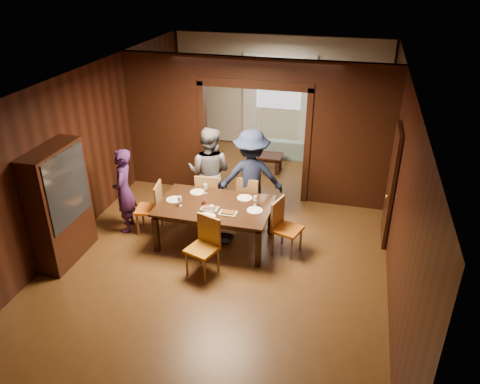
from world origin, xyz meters
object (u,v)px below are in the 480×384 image
(sofa, at_px, (279,146))
(hutch, at_px, (60,205))
(chair_near, at_px, (202,248))
(dining_table, at_px, (215,224))
(person_purple, at_px, (124,191))
(chair_right, at_px, (288,228))
(chair_far_l, at_px, (209,195))
(person_navy, at_px, (251,177))
(chair_far_r, at_px, (251,198))
(person_grey, at_px, (209,172))
(chair_left, at_px, (148,208))
(coffee_table, at_px, (265,162))

(sofa, distance_m, hutch, 6.04)
(chair_near, bearing_deg, dining_table, 113.38)
(person_purple, height_order, chair_right, person_purple)
(dining_table, bearing_deg, hutch, -155.12)
(chair_right, bearing_deg, chair_far_l, 81.48)
(person_navy, xyz_separation_m, chair_right, (0.85, -0.90, -0.44))
(chair_far_l, distance_m, chair_far_r, 0.82)
(person_grey, bearing_deg, hutch, 49.05)
(dining_table, relative_size, hutch, 0.98)
(chair_left, bearing_deg, dining_table, 77.06)
(sofa, relative_size, chair_far_r, 1.76)
(person_navy, distance_m, sofa, 3.44)
(sofa, relative_size, chair_near, 1.76)
(dining_table, xyz_separation_m, chair_far_l, (-0.37, 0.82, 0.10))
(sofa, height_order, coffee_table, sofa)
(person_grey, bearing_deg, person_navy, 178.80)
(sofa, relative_size, chair_far_l, 1.76)
(hutch, bearing_deg, chair_far_r, 35.94)
(dining_table, xyz_separation_m, chair_left, (-1.30, 0.07, 0.10))
(dining_table, bearing_deg, person_navy, 64.33)
(coffee_table, relative_size, chair_left, 0.82)
(person_purple, distance_m, hutch, 1.24)
(sofa, height_order, chair_right, chair_right)
(sofa, bearing_deg, person_navy, 89.45)
(sofa, bearing_deg, chair_far_r, 89.48)
(chair_far_r, relative_size, hutch, 0.48)
(sofa, relative_size, hutch, 0.85)
(chair_left, height_order, chair_far_r, same)
(chair_right, distance_m, chair_far_r, 1.25)
(sofa, relative_size, chair_right, 1.76)
(dining_table, distance_m, chair_near, 0.94)
(chair_near, bearing_deg, chair_left, 162.97)
(person_navy, bearing_deg, chair_left, 12.44)
(chair_left, distance_m, chair_right, 2.60)
(sofa, xyz_separation_m, dining_table, (-0.40, -4.29, 0.13))
(person_navy, bearing_deg, person_grey, -16.69)
(coffee_table, distance_m, hutch, 5.10)
(chair_near, bearing_deg, person_purple, 171.25)
(sofa, xyz_separation_m, hutch, (-2.69, -5.35, 0.75))
(sofa, height_order, hutch, hutch)
(chair_far_l, relative_size, chair_near, 1.00)
(coffee_table, relative_size, hutch, 0.40)
(chair_far_r, bearing_deg, dining_table, 73.92)
(sofa, xyz_separation_m, coffee_table, (-0.16, -1.00, -0.05))
(person_navy, distance_m, chair_right, 1.32)
(chair_far_l, distance_m, chair_near, 1.80)
(sofa, xyz_separation_m, chair_near, (-0.33, -5.22, 0.24))
(person_grey, height_order, dining_table, person_grey)
(person_purple, relative_size, sofa, 0.94)
(person_grey, height_order, chair_far_l, person_grey)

